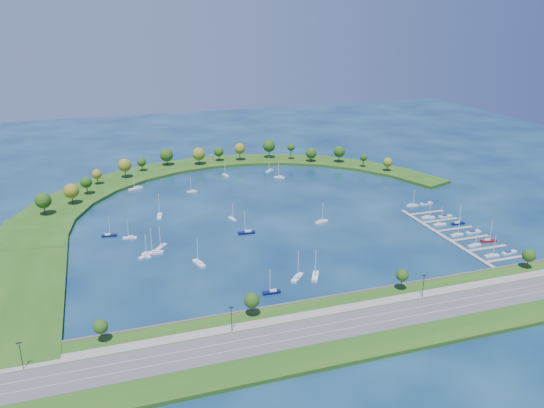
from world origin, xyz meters
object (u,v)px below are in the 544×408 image
object	(u,v)px
docked_boat_7	(458,223)
moored_boat_3	(109,235)
docked_boat_1	(509,253)
dock_system	(455,234)
moored_boat_15	(315,276)
docked_boat_6	(440,224)
moored_boat_18	(226,175)
moored_boat_0	(199,263)
moored_boat_13	(270,170)
docked_boat_2	(474,245)
moored_boat_10	(146,255)
docked_boat_8	(428,217)
moored_boat_5	(321,221)
docked_boat_4	(457,234)
moored_boat_9	(130,237)
moored_boat_2	(154,252)
docked_boat_5	(473,232)
docked_boat_9	(445,216)
moored_boat_17	(161,246)
moored_boat_14	(136,188)
moored_boat_16	(146,255)
docked_boat_3	(488,240)
docked_boat_11	(426,203)
moored_boat_6	(247,232)
moored_boat_4	(297,277)
moored_boat_11	(272,292)
harbor_tower	(211,158)
moored_boat_12	(192,191)
moored_boat_7	(160,215)
moored_boat_8	(232,218)

from	to	relation	value
docked_boat_7	moored_boat_3	bearing A→B (deg)	168.40
docked_boat_1	dock_system	bearing A→B (deg)	103.39
moored_boat_15	docked_boat_6	distance (m)	95.98
moored_boat_18	docked_boat_6	bearing A→B (deg)	-159.30
moored_boat_0	moored_boat_13	distance (m)	158.46
docked_boat_2	moored_boat_18	bearing A→B (deg)	112.43
moored_boat_10	docked_boat_8	bearing A→B (deg)	67.77
moored_boat_5	moored_boat_15	world-z (taller)	moored_boat_15
docked_boat_4	docked_boat_7	size ratio (longest dim) A/B	0.94
moored_boat_9	moored_boat_2	bearing A→B (deg)	126.23
docked_boat_5	docked_boat_9	size ratio (longest dim) A/B	1.10
docked_boat_4	moored_boat_17	bearing A→B (deg)	163.72
moored_boat_9	docked_boat_4	size ratio (longest dim) A/B	1.00
moored_boat_17	moored_boat_14	bearing A→B (deg)	-139.17
dock_system	docked_boat_1	world-z (taller)	docked_boat_1
moored_boat_16	docked_boat_6	xyz separation A→B (m)	(158.50, -9.60, -0.02)
docked_boat_3	moored_boat_16	bearing A→B (deg)	177.18
moored_boat_2	docked_boat_11	xyz separation A→B (m)	(166.67, 20.29, -0.33)
moored_boat_9	docked_boat_1	size ratio (longest dim) A/B	1.24
moored_boat_15	docked_boat_8	world-z (taller)	moored_boat_15
moored_boat_6	moored_boat_14	xyz separation A→B (m)	(-49.48, 95.52, 0.03)
moored_boat_14	docked_boat_4	bearing A→B (deg)	113.60
dock_system	moored_boat_15	world-z (taller)	moored_boat_15
moored_boat_4	moored_boat_10	xyz separation A→B (m)	(-61.02, 44.63, -0.10)
moored_boat_11	docked_boat_4	size ratio (longest dim) A/B	1.08
harbor_tower	moored_boat_18	xyz separation A→B (m)	(2.09, -38.14, -3.34)
dock_system	docked_boat_2	world-z (taller)	docked_boat_2
docked_boat_4	docked_boat_8	distance (m)	26.68
moored_boat_14	moored_boat_17	distance (m)	99.91
moored_boat_0	docked_boat_8	size ratio (longest dim) A/B	1.21
moored_boat_10	docked_boat_9	distance (m)	168.67
docked_boat_3	docked_boat_4	world-z (taller)	docked_boat_3
moored_boat_10	moored_boat_16	distance (m)	0.58
moored_boat_10	docked_boat_9	size ratio (longest dim) A/B	1.19
dock_system	moored_boat_9	distance (m)	170.94
dock_system	docked_boat_11	bearing A→B (deg)	74.82
moored_boat_17	moored_boat_10	bearing A→B (deg)	-8.59
moored_boat_17	docked_boat_8	distance (m)	150.10
moored_boat_15	docked_boat_11	distance (m)	122.01
moored_boat_12	docked_boat_6	bearing A→B (deg)	147.69
moored_boat_3	moored_boat_13	world-z (taller)	moored_boat_13
moored_boat_7	moored_boat_16	world-z (taller)	moored_boat_7
dock_system	docked_boat_3	size ratio (longest dim) A/B	6.89
docked_boat_8	docked_boat_7	bearing A→B (deg)	-41.36
moored_boat_6	moored_boat_15	xyz separation A→B (m)	(15.44, -57.81, 0.01)
dock_system	moored_boat_3	xyz separation A→B (m)	(-173.99, 55.45, 0.53)
moored_boat_18	docked_boat_11	size ratio (longest dim) A/B	1.27
moored_boat_8	docked_boat_6	bearing A→B (deg)	52.50
moored_boat_16	docked_boat_9	bearing A→B (deg)	-39.03
harbor_tower	moored_boat_3	xyz separation A→B (m)	(-82.04, -126.01, -3.32)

